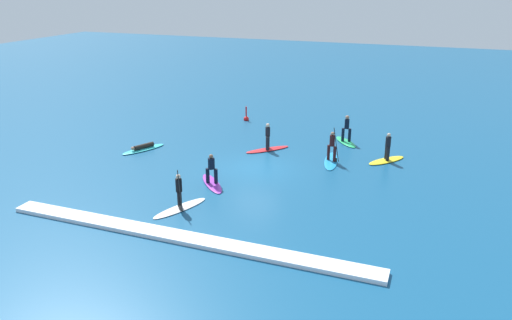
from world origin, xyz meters
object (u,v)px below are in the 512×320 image
(surfer_on_purple_board, at_px, (212,176))
(surfer_on_red_board, at_px, (268,144))
(surfer_on_blue_board, at_px, (332,155))
(surfer_on_green_board, at_px, (346,136))
(surfer_on_yellow_board, at_px, (387,155))
(surfer_on_teal_board, at_px, (143,148))
(marker_buoy, at_px, (246,118))
(surfer_on_white_board, at_px, (180,200))

(surfer_on_purple_board, relative_size, surfer_on_red_board, 0.99)
(surfer_on_blue_board, bearing_deg, surfer_on_green_board, 169.41)
(surfer_on_red_board, bearing_deg, surfer_on_yellow_board, 137.54)
(surfer_on_yellow_board, distance_m, surfer_on_teal_board, 15.00)
(surfer_on_yellow_board, relative_size, surfer_on_purple_board, 1.00)
(surfer_on_blue_board, height_order, marker_buoy, surfer_on_blue_board)
(surfer_on_red_board, height_order, marker_buoy, surfer_on_red_board)
(surfer_on_red_board, relative_size, marker_buoy, 2.26)
(surfer_on_yellow_board, relative_size, marker_buoy, 2.22)
(surfer_on_purple_board, bearing_deg, surfer_on_teal_board, -158.88)
(surfer_on_white_board, height_order, surfer_on_green_board, surfer_on_white_board)
(surfer_on_white_board, distance_m, surfer_on_purple_board, 3.25)
(surfer_on_yellow_board, distance_m, surfer_on_purple_board, 10.65)
(surfer_on_blue_board, xyz_separation_m, surfer_on_yellow_board, (3.04, 1.25, -0.05))
(surfer_on_purple_board, height_order, surfer_on_green_board, surfer_on_green_board)
(surfer_on_green_board, bearing_deg, surfer_on_blue_board, -37.99)
(surfer_on_white_board, xyz_separation_m, surfer_on_green_board, (5.31, 12.76, 0.02))
(surfer_on_green_board, distance_m, surfer_on_teal_board, 13.13)
(surfer_on_white_board, xyz_separation_m, surfer_on_red_board, (1.00, 9.49, -0.03))
(surfer_on_yellow_board, height_order, marker_buoy, surfer_on_yellow_board)
(surfer_on_yellow_board, distance_m, surfer_on_green_board, 3.97)
(surfer_on_green_board, relative_size, marker_buoy, 2.09)
(surfer_on_purple_board, relative_size, marker_buoy, 2.23)
(surfer_on_yellow_board, bearing_deg, surfer_on_teal_board, -38.98)
(marker_buoy, bearing_deg, surfer_on_red_board, -57.32)
(surfer_on_green_board, xyz_separation_m, marker_buoy, (-8.18, 2.76, -0.28))
(surfer_on_white_board, height_order, surfer_on_blue_board, surfer_on_blue_board)
(surfer_on_purple_board, bearing_deg, surfer_on_red_board, 131.38)
(surfer_on_blue_board, bearing_deg, surfer_on_yellow_board, 103.14)
(surfer_on_red_board, bearing_deg, surfer_on_teal_board, -26.70)
(surfer_on_red_board, relative_size, surfer_on_green_board, 1.08)
(surfer_on_red_board, bearing_deg, surfer_on_purple_board, 34.62)
(surfer_on_blue_board, relative_size, surfer_on_teal_board, 1.07)
(surfer_on_yellow_board, relative_size, surfer_on_teal_board, 0.86)
(surfer_on_teal_board, bearing_deg, surfer_on_green_board, 142.45)
(surfer_on_yellow_board, xyz_separation_m, surfer_on_purple_board, (-8.15, -6.85, 0.05))
(surfer_on_green_board, bearing_deg, surfer_on_teal_board, -99.33)
(surfer_on_green_board, bearing_deg, surfer_on_white_board, -59.23)
(surfer_on_red_board, relative_size, surfer_on_teal_board, 0.88)
(surfer_on_white_board, bearing_deg, marker_buoy, -147.38)
(surfer_on_green_board, bearing_deg, surfer_on_purple_board, -65.32)
(surfer_on_purple_board, xyz_separation_m, surfer_on_green_board, (5.21, 9.51, 0.01))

